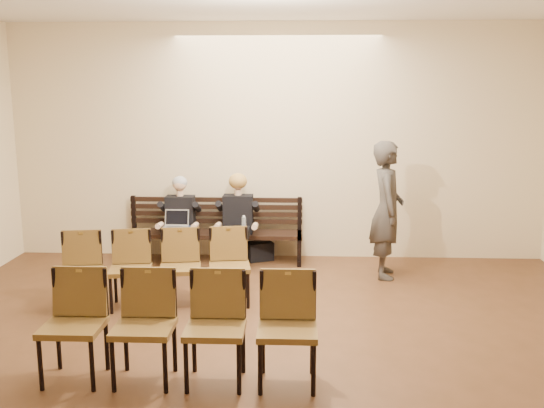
{
  "coord_description": "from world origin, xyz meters",
  "views": [
    {
      "loc": [
        0.33,
        -4.04,
        2.58
      ],
      "look_at": [
        -0.04,
        4.05,
        1.0
      ],
      "focal_mm": 40.0,
      "sensor_mm": 36.0,
      "label": 1
    }
  ],
  "objects_px": {
    "water_bottle": "(244,232)",
    "chair_row_back": "(179,329)",
    "bench": "(215,247)",
    "chair_row_front": "(156,269)",
    "seated_man": "(179,222)",
    "laptop": "(175,228)",
    "seated_woman": "(238,223)",
    "passerby": "(387,200)",
    "bag": "(260,251)"
  },
  "relations": [
    {
      "from": "bag",
      "to": "chair_row_back",
      "type": "distance_m",
      "value": 3.9
    },
    {
      "from": "seated_man",
      "to": "laptop",
      "type": "bearing_deg",
      "value": -96.32
    },
    {
      "from": "chair_row_back",
      "to": "chair_row_front",
      "type": "bearing_deg",
      "value": 109.11
    },
    {
      "from": "passerby",
      "to": "seated_woman",
      "type": "bearing_deg",
      "value": 80.19
    },
    {
      "from": "seated_man",
      "to": "laptop",
      "type": "xyz_separation_m",
      "value": [
        -0.02,
        -0.2,
        -0.04
      ]
    },
    {
      "from": "seated_woman",
      "to": "laptop",
      "type": "relative_size",
      "value": 3.56
    },
    {
      "from": "seated_woman",
      "to": "passerby",
      "type": "height_order",
      "value": "passerby"
    },
    {
      "from": "water_bottle",
      "to": "chair_row_back",
      "type": "height_order",
      "value": "chair_row_back"
    },
    {
      "from": "water_bottle",
      "to": "chair_row_front",
      "type": "relative_size",
      "value": 0.1
    },
    {
      "from": "water_bottle",
      "to": "chair_row_front",
      "type": "bearing_deg",
      "value": -120.99
    },
    {
      "from": "seated_woman",
      "to": "passerby",
      "type": "distance_m",
      "value": 2.19
    },
    {
      "from": "bag",
      "to": "passerby",
      "type": "relative_size",
      "value": 0.18
    },
    {
      "from": "seated_woman",
      "to": "chair_row_back",
      "type": "xyz_separation_m",
      "value": [
        -0.14,
        -3.63,
        -0.13
      ]
    },
    {
      "from": "bag",
      "to": "seated_man",
      "type": "bearing_deg",
      "value": -169.26
    },
    {
      "from": "seated_man",
      "to": "chair_row_back",
      "type": "xyz_separation_m",
      "value": [
        0.71,
        -3.63,
        -0.12
      ]
    },
    {
      "from": "seated_man",
      "to": "laptop",
      "type": "distance_m",
      "value": 0.21
    },
    {
      "from": "seated_man",
      "to": "chair_row_back",
      "type": "height_order",
      "value": "seated_man"
    },
    {
      "from": "seated_woman",
      "to": "chair_row_front",
      "type": "relative_size",
      "value": 0.56
    },
    {
      "from": "bench",
      "to": "passerby",
      "type": "xyz_separation_m",
      "value": [
        2.44,
        -0.6,
        0.85
      ]
    },
    {
      "from": "seated_woman",
      "to": "laptop",
      "type": "distance_m",
      "value": 0.9
    },
    {
      "from": "water_bottle",
      "to": "passerby",
      "type": "relative_size",
      "value": 0.1
    },
    {
      "from": "water_bottle",
      "to": "chair_row_back",
      "type": "distance_m",
      "value": 3.37
    },
    {
      "from": "seated_woman",
      "to": "bag",
      "type": "bearing_deg",
      "value": 35.81
    },
    {
      "from": "chair_row_front",
      "to": "passerby",
      "type": "bearing_deg",
      "value": 15.51
    },
    {
      "from": "seated_man",
      "to": "chair_row_back",
      "type": "relative_size",
      "value": 0.51
    },
    {
      "from": "seated_man",
      "to": "passerby",
      "type": "bearing_deg",
      "value": -9.28
    },
    {
      "from": "seated_man",
      "to": "water_bottle",
      "type": "bearing_deg",
      "value": -15.69
    },
    {
      "from": "seated_man",
      "to": "water_bottle",
      "type": "relative_size",
      "value": 5.82
    },
    {
      "from": "bench",
      "to": "chair_row_back",
      "type": "bearing_deg",
      "value": -86.7
    },
    {
      "from": "laptop",
      "to": "passerby",
      "type": "xyz_separation_m",
      "value": [
        2.96,
        -0.28,
        0.5
      ]
    },
    {
      "from": "laptop",
      "to": "water_bottle",
      "type": "xyz_separation_m",
      "value": [
        1.0,
        -0.07,
        -0.02
      ]
    },
    {
      "from": "passerby",
      "to": "laptop",
      "type": "bearing_deg",
      "value": 87.84
    },
    {
      "from": "water_bottle",
      "to": "chair_row_back",
      "type": "relative_size",
      "value": 0.09
    },
    {
      "from": "seated_woman",
      "to": "bench",
      "type": "bearing_deg",
      "value": 161.44
    },
    {
      "from": "seated_woman",
      "to": "chair_row_front",
      "type": "bearing_deg",
      "value": -113.87
    },
    {
      "from": "laptop",
      "to": "passerby",
      "type": "bearing_deg",
      "value": -3.47
    },
    {
      "from": "chair_row_front",
      "to": "laptop",
      "type": "bearing_deg",
      "value": 84.21
    },
    {
      "from": "bench",
      "to": "chair_row_back",
      "type": "height_order",
      "value": "chair_row_back"
    },
    {
      "from": "seated_woman",
      "to": "chair_row_back",
      "type": "bearing_deg",
      "value": -92.22
    },
    {
      "from": "bench",
      "to": "bag",
      "type": "xyz_separation_m",
      "value": [
        0.66,
        0.1,
        -0.09
      ]
    },
    {
      "from": "chair_row_front",
      "to": "chair_row_back",
      "type": "relative_size",
      "value": 0.92
    },
    {
      "from": "bench",
      "to": "seated_woman",
      "type": "xyz_separation_m",
      "value": [
        0.36,
        -0.12,
        0.4
      ]
    },
    {
      "from": "seated_woman",
      "to": "water_bottle",
      "type": "relative_size",
      "value": 5.85
    },
    {
      "from": "passerby",
      "to": "chair_row_front",
      "type": "xyz_separation_m",
      "value": [
        -2.87,
        -1.31,
        -0.62
      ]
    },
    {
      "from": "chair_row_front",
      "to": "bench",
      "type": "bearing_deg",
      "value": 68.26
    },
    {
      "from": "passerby",
      "to": "bag",
      "type": "bearing_deg",
      "value": 71.68
    },
    {
      "from": "seated_man",
      "to": "bag",
      "type": "height_order",
      "value": "seated_man"
    },
    {
      "from": "bench",
      "to": "bag",
      "type": "height_order",
      "value": "bench"
    },
    {
      "from": "bench",
      "to": "chair_row_front",
      "type": "relative_size",
      "value": 1.17
    },
    {
      "from": "seated_man",
      "to": "chair_row_front",
      "type": "xyz_separation_m",
      "value": [
        0.06,
        -1.79,
        -0.16
      ]
    }
  ]
}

